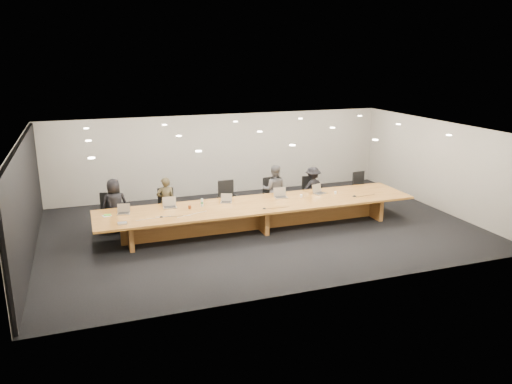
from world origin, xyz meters
TOP-DOWN VIEW (x-y plane):
  - ground at (0.00, 0.00)m, footprint 12.00×12.00m
  - back_wall at (0.00, 4.00)m, footprint 12.00×0.02m
  - left_wall_panel at (-5.94, 0.00)m, footprint 0.08×7.84m
  - conference_table at (0.00, 0.00)m, footprint 9.00×1.80m
  - chair_far_left at (-4.05, 1.27)m, footprint 0.66×0.66m
  - chair_left at (-2.43, 1.15)m, footprint 0.62×0.62m
  - chair_mid_left at (-0.56, 1.18)m, footprint 0.62×0.62m
  - chair_mid_right at (0.91, 1.29)m, footprint 0.65×0.65m
  - chair_right at (2.19, 1.31)m, footprint 0.62×0.62m
  - chair_far_right at (4.04, 1.23)m, footprint 0.60×0.60m
  - person_a at (-3.84, 1.16)m, footprint 0.79×0.57m
  - person_b at (-2.43, 1.18)m, footprint 0.53×0.35m
  - person_c at (0.91, 1.18)m, footprint 0.91×0.82m
  - person_d at (2.24, 1.23)m, footprint 0.93×0.61m
  - laptop_a at (-3.69, 0.29)m, footprint 0.36×0.29m
  - laptop_b at (-2.45, 0.42)m, footprint 0.38×0.29m
  - laptop_c at (-0.87, 0.37)m, footprint 0.38×0.33m
  - laptop_d at (0.78, 0.31)m, footprint 0.39×0.30m
  - laptop_e at (2.04, 0.33)m, footprint 0.43×0.38m
  - water_bottle at (-1.59, 0.25)m, footprint 0.08×0.08m
  - amber_mug at (-1.96, 0.15)m, footprint 0.10×0.10m
  - paper_cup_near at (1.36, 0.17)m, footprint 0.08×0.08m
  - paper_cup_far at (2.47, 0.15)m, footprint 0.08×0.08m
  - notepad at (-4.11, 0.25)m, footprint 0.26×0.22m
  - lime_gadget at (-4.10, 0.25)m, footprint 0.19×0.13m
  - av_box at (-3.79, -0.53)m, footprint 0.23×0.17m
  - mic_left at (-2.80, -0.32)m, footprint 0.11×0.11m
  - mic_center at (-0.05, -0.53)m, footprint 0.12×0.12m
  - mic_right at (2.87, -0.27)m, footprint 0.15×0.15m

SIDE VIEW (x-z plane):
  - ground at x=0.00m, z-range 0.00..0.00m
  - chair_right at x=2.19m, z-range 0.00..1.03m
  - conference_table at x=0.00m, z-range 0.15..0.90m
  - chair_far_right at x=4.04m, z-range 0.00..1.06m
  - chair_far_left at x=-4.05m, z-range 0.00..1.07m
  - chair_left at x=-2.43m, z-range 0.00..1.09m
  - chair_mid_right at x=0.91m, z-range 0.00..1.11m
  - chair_mid_left at x=-0.56m, z-range 0.00..1.15m
  - person_d at x=2.24m, z-range 0.00..1.36m
  - person_b at x=-2.43m, z-range 0.00..1.43m
  - person_a at x=-3.84m, z-range 0.00..1.50m
  - notepad at x=-4.11m, z-range 0.75..0.76m
  - mic_left at x=-2.80m, z-range 0.75..0.78m
  - mic_center at x=-0.05m, z-range 0.75..0.78m
  - mic_right at x=2.87m, z-range 0.75..0.78m
  - av_box at x=-3.79m, z-range 0.75..0.78m
  - person_c at x=0.91m, z-range 0.00..1.54m
  - lime_gadget at x=-4.10m, z-range 0.76..0.79m
  - paper_cup_far at x=2.47m, z-range 0.75..0.83m
  - paper_cup_near at x=1.36m, z-range 0.75..0.83m
  - amber_mug at x=-1.96m, z-range 0.75..0.85m
  - water_bottle at x=-1.59m, z-range 0.75..0.96m
  - laptop_c at x=-0.87m, z-range 0.75..1.00m
  - laptop_a at x=-3.69m, z-range 0.75..1.01m
  - laptop_e at x=2.04m, z-range 0.75..1.04m
  - laptop_b at x=-2.45m, z-range 0.75..1.04m
  - laptop_d at x=0.78m, z-range 0.75..1.04m
  - left_wall_panel at x=-5.94m, z-range 0.00..2.74m
  - back_wall at x=0.00m, z-range 0.00..2.80m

